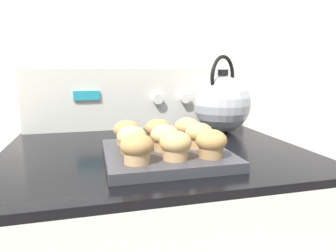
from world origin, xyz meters
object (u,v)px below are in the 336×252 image
object	(u,v)px
muffin_r1_c1	(165,137)
muffin_r2_c2	(187,129)
muffin_r0_c2	(211,143)
muffin_r1_c0	(132,139)
muffin_r2_c1	(158,130)
muffin_pan	(166,154)
muffin_r2_c0	(127,132)
tea_kettle	(222,103)
muffin_r0_c0	(137,148)
muffin_r1_c2	(199,135)
muffin_r0_c1	(176,145)

from	to	relation	value
muffin_r1_c1	muffin_r2_c2	bearing A→B (deg)	46.10
muffin_r0_c2	muffin_r1_c0	bearing A→B (deg)	152.82
muffin_r2_c1	muffin_pan	bearing A→B (deg)	-89.67
muffin_r2_c0	tea_kettle	bearing A→B (deg)	27.06
muffin_r0_c2	muffin_r2_c1	world-z (taller)	same
muffin_r2_c1	muffin_r0_c0	bearing A→B (deg)	-116.04
muffin_r0_c0	muffin_r1_c2	world-z (taller)	same
muffin_r2_c0	tea_kettle	distance (m)	0.38
muffin_r2_c2	muffin_r0_c2	bearing A→B (deg)	-89.68
muffin_r0_c0	muffin_r1_c0	world-z (taller)	same
muffin_r1_c1	muffin_r2_c0	xyz separation A→B (m)	(-0.08, 0.08, 0.00)
muffin_r0_c0	muffin_r1_c1	distance (m)	0.11
muffin_r2_c0	tea_kettle	size ratio (longest dim) A/B	0.26
muffin_pan	tea_kettle	distance (m)	0.37
muffin_r2_c0	muffin_r0_c2	bearing A→B (deg)	-45.22
muffin_r0_c2	muffin_r2_c0	world-z (taller)	same
muffin_r0_c0	muffin_r2_c2	bearing A→B (deg)	46.00
muffin_r1_c1	tea_kettle	size ratio (longest dim) A/B	0.26
muffin_r2_c2	tea_kettle	xyz separation A→B (m)	(0.18, 0.17, 0.04)
muffin_pan	muffin_r2_c2	distance (m)	0.12
muffin_r0_c1	muffin_r2_c1	xyz separation A→B (m)	(-0.00, 0.16, 0.00)
muffin_r2_c2	muffin_r1_c0	bearing A→B (deg)	-152.55
muffin_pan	muffin_r2_c0	xyz separation A→B (m)	(-0.08, 0.08, 0.04)
muffin_r1_c2	muffin_r1_c1	bearing A→B (deg)	-178.40
muffin_r1_c2	muffin_r2_c1	world-z (taller)	same
muffin_r0_c2	tea_kettle	size ratio (longest dim) A/B	0.26
muffin_pan	muffin_r2_c1	distance (m)	0.09
muffin_r0_c1	muffin_r1_c0	bearing A→B (deg)	135.97
muffin_r0_c1	muffin_r2_c1	bearing A→B (deg)	90.80
tea_kettle	muffin_r0_c2	bearing A→B (deg)	-117.75
muffin_r0_c0	muffin_r1_c2	size ratio (longest dim) A/B	1.00
muffin_pan	muffin_r1_c1	bearing A→B (deg)	-132.38
muffin_r1_c2	muffin_r2_c0	bearing A→B (deg)	153.78
muffin_pan	muffin_r0_c1	bearing A→B (deg)	-88.71
muffin_r0_c2	muffin_r0_c0	bearing A→B (deg)	-179.66
muffin_r2_c1	muffin_r1_c2	bearing A→B (deg)	-44.22
muffin_r2_c0	muffin_r0_c1	bearing A→B (deg)	-62.50
muffin_r1_c2	muffin_r0_c2	bearing A→B (deg)	-91.85
muffin_r0_c1	tea_kettle	size ratio (longest dim) A/B	0.26
muffin_r1_c1	muffin_r2_c1	world-z (taller)	same
muffin_r1_c1	muffin_r1_c2	bearing A→B (deg)	1.60
muffin_pan	muffin_r0_c0	xyz separation A→B (m)	(-0.08, -0.08, 0.04)
muffin_r0_c2	muffin_r2_c0	distance (m)	0.23
muffin_r0_c1	muffin_r1_c2	distance (m)	0.11
muffin_r1_c2	muffin_r0_c1	bearing A→B (deg)	-135.97
muffin_r0_c1	muffin_pan	bearing A→B (deg)	91.29
tea_kettle	muffin_r2_c1	bearing A→B (deg)	-146.18
muffin_r2_c0	muffin_r1_c0	bearing A→B (deg)	-88.90
muffin_pan	muffin_r0_c1	world-z (taller)	muffin_r0_c1
muffin_r0_c0	muffin_r2_c2	distance (m)	0.23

